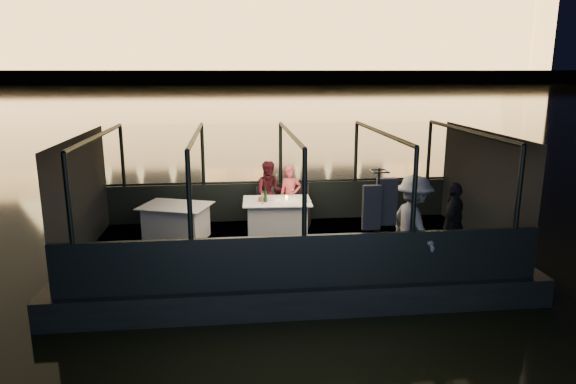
{
  "coord_description": "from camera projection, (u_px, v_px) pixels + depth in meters",
  "views": [
    {
      "loc": [
        -1.12,
        -9.8,
        3.99
      ],
      "look_at": [
        0.0,
        0.4,
        1.55
      ],
      "focal_mm": 32.0,
      "sensor_mm": 36.0,
      "label": 1
    }
  ],
  "objects": [
    {
      "name": "person_man_maroon",
      "position": [
        270.0,
        193.0,
        11.74
      ],
      "size": [
        0.73,
        0.58,
        1.49
      ],
      "primitive_type": "imported",
      "rotation": [
        0.0,
        0.0,
        0.04
      ],
      "color": "#3C1018",
      "rests_on": "boat_deck"
    },
    {
      "name": "wine_glass_red",
      "position": [
        293.0,
        194.0,
        11.21
      ],
      "size": [
        0.08,
        0.08,
        0.19
      ],
      "primitive_type": null,
      "rotation": [
        0.0,
        0.0,
        0.2
      ],
      "color": "silver",
      "rests_on": "dining_table_central"
    },
    {
      "name": "embankment",
      "position": [
        233.0,
        78.0,
        213.38
      ],
      "size": [
        400.0,
        140.0,
        6.0
      ],
      "primitive_type": "cube",
      "color": "#423D33",
      "rests_on": "ground"
    },
    {
      "name": "chair_port_right",
      "position": [
        301.0,
        206.0,
        11.75
      ],
      "size": [
        0.52,
        0.52,
        0.91
      ],
      "primitive_type": "cube",
      "rotation": [
        0.0,
        0.0,
        -0.26
      ],
      "color": "black",
      "rests_on": "boat_deck"
    },
    {
      "name": "river_water",
      "position": [
        237.0,
        94.0,
        87.89
      ],
      "size": [
        500.0,
        500.0,
        0.0
      ],
      "primitive_type": "plane",
      "color": "black",
      "rests_on": "ground"
    },
    {
      "name": "plate_far",
      "position": [
        270.0,
        199.0,
        11.09
      ],
      "size": [
        0.26,
        0.26,
        0.01
      ],
      "primitive_type": "cylinder",
      "rotation": [
        0.0,
        0.0,
        0.2
      ],
      "color": "silver",
      "rests_on": "dining_table_central"
    },
    {
      "name": "passenger_dark",
      "position": [
        453.0,
        220.0,
        9.26
      ],
      "size": [
        0.88,
        0.96,
        1.56
      ],
      "primitive_type": "imported",
      "rotation": [
        0.0,
        0.0,
        4.02
      ],
      "color": "black",
      "rests_on": "boat_deck"
    },
    {
      "name": "plate_near",
      "position": [
        305.0,
        201.0,
        10.97
      ],
      "size": [
        0.29,
        0.29,
        0.02
      ],
      "primitive_type": "cylinder",
      "rotation": [
        0.0,
        0.0,
        0.11
      ],
      "color": "silver",
      "rests_on": "dining_table_central"
    },
    {
      "name": "cabin_glass_port",
      "position": [
        281.0,
        153.0,
        11.97
      ],
      "size": [
        8.0,
        0.02,
        1.4
      ],
      "primitive_type": null,
      "color": "#99B2B2",
      "rests_on": "gunwale_port"
    },
    {
      "name": "gunwale_port",
      "position": [
        281.0,
        201.0,
        12.24
      ],
      "size": [
        8.0,
        0.08,
        0.9
      ],
      "primitive_type": "cube",
      "color": "black",
      "rests_on": "boat_deck"
    },
    {
      "name": "bread_basket",
      "position": [
        263.0,
        199.0,
        10.97
      ],
      "size": [
        0.24,
        0.24,
        0.08
      ],
      "primitive_type": "cylinder",
      "rotation": [
        0.0,
        0.0,
        -0.21
      ],
      "color": "brown",
      "rests_on": "dining_table_central"
    },
    {
      "name": "end_wall_fore",
      "position": [
        81.0,
        197.0,
        9.72
      ],
      "size": [
        0.02,
        4.0,
        2.3
      ],
      "primitive_type": null,
      "color": "black",
      "rests_on": "boat_deck"
    },
    {
      "name": "dining_table_aft",
      "position": [
        176.0,
        221.0,
        10.83
      ],
      "size": [
        1.64,
        1.41,
        0.74
      ],
      "primitive_type": "cube",
      "rotation": [
        0.0,
        0.0,
        -0.34
      ],
      "color": "beige",
      "rests_on": "boat_deck"
    },
    {
      "name": "gunwale_starboard",
      "position": [
        304.0,
        261.0,
        8.37
      ],
      "size": [
        8.0,
        0.08,
        0.9
      ],
      "primitive_type": "cube",
      "color": "black",
      "rests_on": "boat_deck"
    },
    {
      "name": "boat_hull",
      "position": [
        290.0,
        270.0,
        10.52
      ],
      "size": [
        8.6,
        4.4,
        1.0
      ],
      "primitive_type": "cube",
      "color": "black",
      "rests_on": "river_water"
    },
    {
      "name": "wine_bottle",
      "position": [
        265.0,
        195.0,
        10.84
      ],
      "size": [
        0.07,
        0.07,
        0.3
      ],
      "primitive_type": "cylinder",
      "rotation": [
        0.0,
        0.0,
        0.18
      ],
      "color": "#143717",
      "rests_on": "dining_table_central"
    },
    {
      "name": "boat_deck",
      "position": [
        290.0,
        248.0,
        10.41
      ],
      "size": [
        8.0,
        4.0,
        0.04
      ],
      "primitive_type": "cube",
      "color": "black",
      "rests_on": "boat_hull"
    },
    {
      "name": "person_woman_coral",
      "position": [
        290.0,
        193.0,
        11.74
      ],
      "size": [
        0.5,
        0.34,
        1.37
      ],
      "primitive_type": "imported",
      "rotation": [
        0.0,
        0.0,
        0.02
      ],
      "color": "#E1525B",
      "rests_on": "boat_deck"
    },
    {
      "name": "cabin_roof_glass",
      "position": [
        290.0,
        134.0,
        9.88
      ],
      "size": [
        8.0,
        4.0,
        0.02
      ],
      "primitive_type": null,
      "color": "#99B2B2",
      "rests_on": "boat_deck"
    },
    {
      "name": "wine_glass_white",
      "position": [
        263.0,
        199.0,
        10.73
      ],
      "size": [
        0.09,
        0.09,
        0.21
      ],
      "primitive_type": null,
      "rotation": [
        0.0,
        0.0,
        0.32
      ],
      "color": "white",
      "rests_on": "dining_table_central"
    },
    {
      "name": "passenger_stripe",
      "position": [
        413.0,
        226.0,
        8.93
      ],
      "size": [
        0.88,
        1.25,
        1.75
      ],
      "primitive_type": "imported",
      "rotation": [
        0.0,
        0.0,
        1.8
      ],
      "color": "white",
      "rests_on": "boat_deck"
    },
    {
      "name": "canopy_ribs",
      "position": [
        290.0,
        192.0,
        10.14
      ],
      "size": [
        8.0,
        4.0,
        2.3
      ],
      "primitive_type": null,
      "color": "black",
      "rests_on": "boat_deck"
    },
    {
      "name": "chair_port_left",
      "position": [
        266.0,
        208.0,
        11.64
      ],
      "size": [
        0.42,
        0.42,
        0.89
      ],
      "primitive_type": "cube",
      "rotation": [
        0.0,
        0.0,
        -0.02
      ],
      "color": "black",
      "rests_on": "boat_deck"
    },
    {
      "name": "amber_candle",
      "position": [
        287.0,
        198.0,
        11.07
      ],
      "size": [
        0.07,
        0.07,
        0.08
      ],
      "primitive_type": "cylinder",
      "rotation": [
        0.0,
        0.0,
        -0.29
      ],
      "color": "yellow",
      "rests_on": "dining_table_central"
    },
    {
      "name": "dining_table_central",
      "position": [
        277.0,
        218.0,
        11.09
      ],
      "size": [
        1.5,
        1.12,
        0.77
      ],
      "primitive_type": "cube",
      "rotation": [
        0.0,
        0.0,
        -0.05
      ],
      "color": "white",
      "rests_on": "boat_deck"
    },
    {
      "name": "coat_stand",
      "position": [
        377.0,
        228.0,
        8.64
      ],
      "size": [
        0.6,
        0.52,
        1.93
      ],
      "primitive_type": null,
      "rotation": [
        0.0,
        0.0,
        -0.18
      ],
      "color": "black",
      "rests_on": "boat_deck"
    },
    {
      "name": "cabin_glass_starboard",
      "position": [
        305.0,
        193.0,
        8.1
      ],
      "size": [
        8.0,
        0.02,
        1.4
      ],
      "primitive_type": null,
      "color": "#99B2B2",
      "rests_on": "gunwale_starboard"
    },
    {
      "name": "end_wall_aft",
      "position": [
        483.0,
        187.0,
        10.57
      ],
      "size": [
        0.02,
        4.0,
        2.3
      ],
      "primitive_type": null,
      "color": "black",
      "rests_on": "boat_deck"
    }
  ]
}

